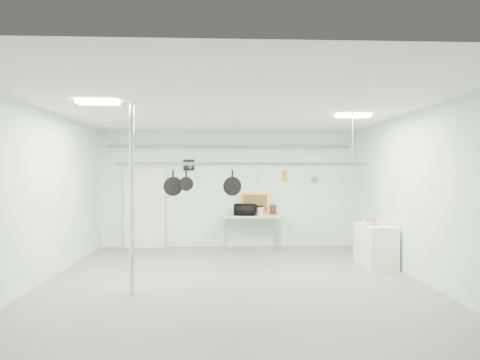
{
  "coord_description": "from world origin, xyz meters",
  "views": [
    {
      "loc": [
        -0.22,
        -7.78,
        2.01
      ],
      "look_at": [
        0.17,
        1.0,
        1.88
      ],
      "focal_mm": 32.0,
      "sensor_mm": 36.0,
      "label": 1
    }
  ],
  "objects_px": {
    "skillet_left": "(173,183)",
    "coffee_canister": "(260,211)",
    "side_cabinet": "(375,245)",
    "microwave": "(245,210)",
    "chrome_pole": "(132,198)",
    "skillet_mid": "(186,180)",
    "fruit_bowl": "(371,223)",
    "prep_table": "(252,218)",
    "pot_rack": "(243,162)",
    "skillet_right": "(232,183)"
  },
  "relations": [
    {
      "from": "side_cabinet",
      "to": "skillet_mid",
      "type": "bearing_deg",
      "value": -164.72
    },
    {
      "from": "coffee_canister",
      "to": "fruit_bowl",
      "type": "bearing_deg",
      "value": -44.58
    },
    {
      "from": "side_cabinet",
      "to": "coffee_canister",
      "type": "height_order",
      "value": "coffee_canister"
    },
    {
      "from": "skillet_mid",
      "to": "skillet_right",
      "type": "height_order",
      "value": "same"
    },
    {
      "from": "skillet_mid",
      "to": "fruit_bowl",
      "type": "bearing_deg",
      "value": 22.23
    },
    {
      "from": "side_cabinet",
      "to": "fruit_bowl",
      "type": "height_order",
      "value": "fruit_bowl"
    },
    {
      "from": "chrome_pole",
      "to": "coffee_canister",
      "type": "xyz_separation_m",
      "value": [
        2.52,
        4.19,
        -0.59
      ]
    },
    {
      "from": "fruit_bowl",
      "to": "skillet_left",
      "type": "relative_size",
      "value": 0.75
    },
    {
      "from": "skillet_left",
      "to": "chrome_pole",
      "type": "bearing_deg",
      "value": -143.36
    },
    {
      "from": "skillet_mid",
      "to": "chrome_pole",
      "type": "bearing_deg",
      "value": -125.75
    },
    {
      "from": "fruit_bowl",
      "to": "coffee_canister",
      "type": "bearing_deg",
      "value": 135.42
    },
    {
      "from": "pot_rack",
      "to": "skillet_left",
      "type": "relative_size",
      "value": 10.02
    },
    {
      "from": "chrome_pole",
      "to": "skillet_left",
      "type": "bearing_deg",
      "value": 57.27
    },
    {
      "from": "fruit_bowl",
      "to": "skillet_left",
      "type": "distance_m",
      "value": 4.41
    },
    {
      "from": "pot_rack",
      "to": "coffee_canister",
      "type": "bearing_deg",
      "value": 79.28
    },
    {
      "from": "prep_table",
      "to": "skillet_mid",
      "type": "height_order",
      "value": "skillet_mid"
    },
    {
      "from": "skillet_left",
      "to": "coffee_canister",
      "type": "bearing_deg",
      "value": 38.77
    },
    {
      "from": "skillet_right",
      "to": "coffee_canister",
      "type": "bearing_deg",
      "value": 59.92
    },
    {
      "from": "skillet_right",
      "to": "skillet_left",
      "type": "bearing_deg",
      "value": 164.06
    },
    {
      "from": "chrome_pole",
      "to": "microwave",
      "type": "height_order",
      "value": "chrome_pole"
    },
    {
      "from": "coffee_canister",
      "to": "prep_table",
      "type": "bearing_deg",
      "value": 176.82
    },
    {
      "from": "chrome_pole",
      "to": "coffee_canister",
      "type": "bearing_deg",
      "value": 58.94
    },
    {
      "from": "coffee_canister",
      "to": "chrome_pole",
      "type": "bearing_deg",
      "value": -121.06
    },
    {
      "from": "pot_rack",
      "to": "prep_table",
      "type": "bearing_deg",
      "value": 83.09
    },
    {
      "from": "prep_table",
      "to": "microwave",
      "type": "bearing_deg",
      "value": -160.31
    },
    {
      "from": "prep_table",
      "to": "skillet_left",
      "type": "relative_size",
      "value": 3.34
    },
    {
      "from": "skillet_mid",
      "to": "coffee_canister",
      "type": "bearing_deg",
      "value": 69.44
    },
    {
      "from": "fruit_bowl",
      "to": "skillet_mid",
      "type": "relative_size",
      "value": 0.97
    },
    {
      "from": "coffee_canister",
      "to": "skillet_left",
      "type": "height_order",
      "value": "skillet_left"
    },
    {
      "from": "microwave",
      "to": "fruit_bowl",
      "type": "xyz_separation_m",
      "value": [
        2.63,
        -2.15,
        -0.11
      ]
    },
    {
      "from": "coffee_canister",
      "to": "side_cabinet",
      "type": "bearing_deg",
      "value": -43.23
    },
    {
      "from": "chrome_pole",
      "to": "side_cabinet",
      "type": "relative_size",
      "value": 2.67
    },
    {
      "from": "side_cabinet",
      "to": "fruit_bowl",
      "type": "relative_size",
      "value": 3.34
    },
    {
      "from": "chrome_pole",
      "to": "microwave",
      "type": "bearing_deg",
      "value": 62.84
    },
    {
      "from": "microwave",
      "to": "skillet_left",
      "type": "relative_size",
      "value": 1.15
    },
    {
      "from": "fruit_bowl",
      "to": "skillet_left",
      "type": "bearing_deg",
      "value": -165.39
    },
    {
      "from": "prep_table",
      "to": "skillet_left",
      "type": "bearing_deg",
      "value": -117.55
    },
    {
      "from": "coffee_canister",
      "to": "fruit_bowl",
      "type": "height_order",
      "value": "coffee_canister"
    },
    {
      "from": "prep_table",
      "to": "skillet_right",
      "type": "height_order",
      "value": "skillet_right"
    },
    {
      "from": "prep_table",
      "to": "pot_rack",
      "type": "distance_m",
      "value": 3.61
    },
    {
      "from": "side_cabinet",
      "to": "pot_rack",
      "type": "distance_m",
      "value": 3.62
    },
    {
      "from": "chrome_pole",
      "to": "fruit_bowl",
      "type": "xyz_separation_m",
      "value": [
        4.75,
        1.99,
        -0.66
      ]
    },
    {
      "from": "pot_rack",
      "to": "skillet_right",
      "type": "relative_size",
      "value": 9.86
    },
    {
      "from": "pot_rack",
      "to": "skillet_left",
      "type": "xyz_separation_m",
      "value": [
        -1.32,
        0.0,
        -0.38
      ]
    },
    {
      "from": "pot_rack",
      "to": "chrome_pole",
      "type": "bearing_deg",
      "value": -154.65
    },
    {
      "from": "prep_table",
      "to": "skillet_right",
      "type": "relative_size",
      "value": 3.29
    },
    {
      "from": "side_cabinet",
      "to": "microwave",
      "type": "bearing_deg",
      "value": 141.94
    },
    {
      "from": "fruit_bowl",
      "to": "skillet_right",
      "type": "relative_size",
      "value": 0.74
    },
    {
      "from": "chrome_pole",
      "to": "side_cabinet",
      "type": "bearing_deg",
      "value": 22.41
    },
    {
      "from": "chrome_pole",
      "to": "skillet_right",
      "type": "relative_size",
      "value": 6.57
    }
  ]
}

